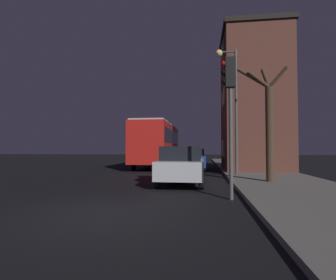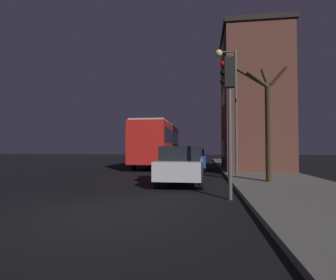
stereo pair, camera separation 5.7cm
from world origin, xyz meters
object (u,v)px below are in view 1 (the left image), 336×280
(bare_tree, at_px, (268,120))
(bus, at_px, (157,142))
(traffic_light, at_px, (229,97))
(car_mid_lane, at_px, (193,159))
(streetlamp, at_px, (231,92))
(car_far_lane, at_px, (193,156))
(car_near_lane, at_px, (182,165))

(bare_tree, distance_m, bus, 11.45)
(traffic_light, xyz_separation_m, bare_tree, (1.96, 3.58, -0.34))
(bare_tree, height_order, car_mid_lane, bare_tree)
(streetlamp, height_order, bus, streetlamp)
(traffic_light, relative_size, bus, 0.44)
(car_mid_lane, bearing_deg, bare_tree, -63.20)
(car_mid_lane, bearing_deg, streetlamp, -60.62)
(streetlamp, distance_m, car_far_lane, 14.18)
(car_near_lane, distance_m, car_mid_lane, 7.30)
(car_near_lane, relative_size, car_mid_lane, 0.87)
(traffic_light, distance_m, bus, 13.81)
(bare_tree, height_order, bus, bare_tree)
(streetlamp, bearing_deg, car_near_lane, -125.50)
(bus, distance_m, car_far_lane, 7.48)
(car_near_lane, xyz_separation_m, car_mid_lane, (0.19, 7.30, -0.03))
(traffic_light, xyz_separation_m, car_near_lane, (-1.68, 3.12, -2.22))
(bare_tree, bearing_deg, car_mid_lane, 116.80)
(bare_tree, bearing_deg, car_far_lane, 102.97)
(traffic_light, relative_size, bare_tree, 0.82)
(car_mid_lane, relative_size, car_far_lane, 1.05)
(streetlamp, height_order, car_far_lane, streetlamp)
(bare_tree, xyz_separation_m, bus, (-6.42, 9.45, -0.64))
(traffic_light, bearing_deg, car_far_lane, 95.16)
(car_far_lane, bearing_deg, car_near_lane, -89.60)
(bare_tree, relative_size, car_mid_lane, 1.11)
(traffic_light, distance_m, car_far_lane, 20.11)
(traffic_light, distance_m, bare_tree, 4.10)
(car_near_lane, height_order, car_mid_lane, car_near_lane)
(bus, relative_size, car_mid_lane, 2.05)
(car_far_lane, bearing_deg, bare_tree, -77.03)
(traffic_light, distance_m, car_mid_lane, 10.77)
(car_near_lane, bearing_deg, streetlamp, 54.50)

